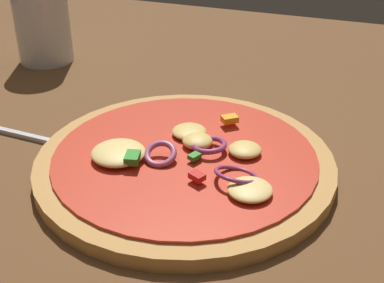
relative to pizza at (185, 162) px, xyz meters
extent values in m
cube|color=brown|center=(-0.04, 0.04, -0.03)|extent=(1.13, 0.98, 0.04)
cylinder|color=tan|center=(0.00, 0.00, 0.00)|extent=(0.28, 0.28, 0.01)
cylinder|color=red|center=(0.00, 0.00, 0.01)|extent=(0.25, 0.25, 0.00)
ellipsoid|color=#E5BC60|center=(-0.01, 0.03, 0.01)|extent=(0.03, 0.03, 0.01)
ellipsoid|color=#EFCC72|center=(0.07, -0.04, 0.01)|extent=(0.04, 0.04, 0.01)
ellipsoid|color=#E5BC60|center=(0.01, 0.02, 0.01)|extent=(0.03, 0.03, 0.01)
ellipsoid|color=#EFCC72|center=(-0.05, -0.03, 0.01)|extent=(0.05, 0.05, 0.01)
ellipsoid|color=#E5BC60|center=(0.05, 0.02, 0.01)|extent=(0.03, 0.03, 0.01)
torus|color=#93386B|center=(0.02, 0.01, 0.01)|extent=(0.05, 0.05, 0.01)
torus|color=#B25984|center=(-0.02, -0.02, 0.01)|extent=(0.03, 0.03, 0.02)
torus|color=#93386B|center=(0.06, -0.02, 0.01)|extent=(0.05, 0.05, 0.02)
cube|color=red|center=(0.03, -0.04, 0.01)|extent=(0.02, 0.01, 0.01)
cube|color=#2D8C28|center=(-0.03, -0.03, 0.02)|extent=(0.02, 0.02, 0.01)
cube|color=orange|center=(0.01, 0.02, 0.01)|extent=(0.01, 0.01, 0.00)
cube|color=#2D8C28|center=(0.01, -0.01, 0.01)|extent=(0.01, 0.01, 0.00)
cube|color=orange|center=(0.02, 0.07, 0.02)|extent=(0.02, 0.02, 0.01)
cube|color=silver|center=(-0.20, 0.00, -0.01)|extent=(0.13, 0.01, 0.01)
cube|color=silver|center=(-0.13, 0.00, -0.01)|extent=(0.02, 0.02, 0.01)
cube|color=silver|center=(-0.11, -0.01, -0.01)|extent=(0.03, 0.00, 0.00)
cube|color=silver|center=(-0.10, -0.01, -0.01)|extent=(0.03, 0.00, 0.00)
cube|color=silver|center=(-0.10, 0.00, -0.01)|extent=(0.03, 0.00, 0.00)
cube|color=silver|center=(-0.10, 0.01, -0.01)|extent=(0.03, 0.00, 0.00)
cylinder|color=silver|center=(-0.28, 0.20, 0.05)|extent=(0.07, 0.07, 0.12)
cylinder|color=#C67214|center=(-0.28, 0.20, 0.04)|extent=(0.06, 0.06, 0.09)
camera|label=1|loc=(0.15, -0.40, 0.27)|focal=50.23mm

